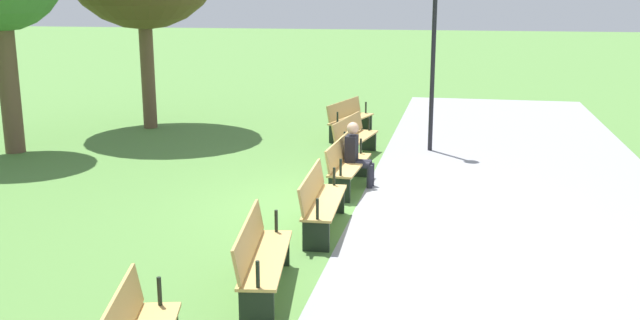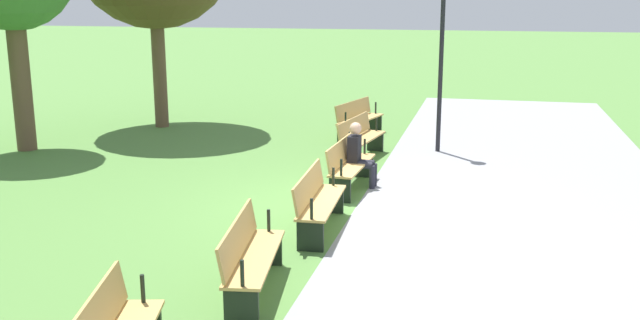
{
  "view_description": "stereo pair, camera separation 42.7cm",
  "coord_description": "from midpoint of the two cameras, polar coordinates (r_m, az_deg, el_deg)",
  "views": [
    {
      "loc": [
        11.15,
        1.89,
        3.48
      ],
      "look_at": [
        0.0,
        -0.35,
        0.8
      ],
      "focal_mm": 39.7,
      "sensor_mm": 36.0,
      "label": 1
    },
    {
      "loc": [
        11.06,
        2.31,
        3.48
      ],
      "look_at": [
        0.0,
        -0.35,
        0.8
      ],
      "focal_mm": 39.7,
      "sensor_mm": 36.0,
      "label": 2
    }
  ],
  "objects": [
    {
      "name": "bench_2",
      "position": [
        12.86,
        1.2,
        -0.24
      ],
      "size": [
        1.93,
        0.57,
        0.89
      ],
      "rotation": [
        0.0,
        0.0,
        -0.05
      ],
      "color": "tan",
      "rests_on": "ground"
    },
    {
      "name": "bench_0",
      "position": [
        17.58,
        1.65,
        3.42
      ],
      "size": [
        1.96,
        0.93,
        0.89
      ],
      "rotation": [
        0.0,
        0.0,
        -0.25
      ],
      "color": "tan",
      "rests_on": "ground"
    },
    {
      "name": "path_paving",
      "position": [
        11.67,
        15.28,
        -4.56
      ],
      "size": [
        26.45,
        5.49,
        0.01
      ],
      "primitive_type": "cube",
      "color": "#939399",
      "rests_on": "ground"
    },
    {
      "name": "ground_plane",
      "position": [
        11.83,
        0.63,
        -3.86
      ],
      "size": [
        120.0,
        120.0,
        0.0
      ],
      "primitive_type": "plane",
      "color": "#54843D"
    },
    {
      "name": "bench_4",
      "position": [
        8.44,
        -6.28,
        -7.67
      ],
      "size": [
        1.95,
        0.75,
        0.89
      ],
      "rotation": [
        0.0,
        0.0,
        0.15
      ],
      "color": "tan",
      "rests_on": "ground"
    },
    {
      "name": "person_seated",
      "position": [
        12.99,
        2.03,
        0.6
      ],
      "size": [
        0.34,
        0.53,
        1.2
      ],
      "rotation": [
        0.0,
        0.0,
        -0.05
      ],
      "color": "black",
      "rests_on": "ground"
    },
    {
      "name": "bench_3",
      "position": [
        10.58,
        -1.12,
        -3.24
      ],
      "size": [
        1.93,
        0.57,
        0.89
      ],
      "rotation": [
        0.0,
        0.0,
        0.05
      ],
      "color": "tan",
      "rests_on": "ground"
    },
    {
      "name": "lamp_post",
      "position": [
        15.93,
        8.4,
        10.02
      ],
      "size": [
        0.32,
        0.32,
        3.72
      ],
      "color": "black",
      "rests_on": "ground"
    },
    {
      "name": "bench_1",
      "position": [
        15.21,
        1.91,
        1.87
      ],
      "size": [
        1.95,
        0.75,
        0.89
      ],
      "rotation": [
        0.0,
        0.0,
        -0.15
      ],
      "color": "tan",
      "rests_on": "ground"
    }
  ]
}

